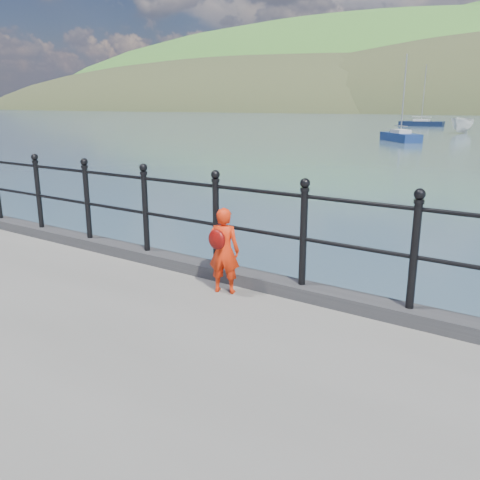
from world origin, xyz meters
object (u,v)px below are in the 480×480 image
Objects in this scene: launch_white at (462,125)px; sailboat_left at (421,124)px; sailboat_port at (400,137)px; railing at (257,219)px; child at (224,250)px.

launch_white is 18.70m from sailboat_left.
railing is at bearing -28.06° from sailboat_port.
sailboat_left is at bearing -94.87° from child.
sailboat_left is at bearing 124.93° from launch_white.
child is at bearing -74.52° from launch_white.
sailboat_port is at bearing -89.62° from launch_white.
sailboat_left reaches higher than railing.
child is at bearing -118.76° from railing.
sailboat_left is at bearing 104.11° from railing.
railing is 4.00× the size of launch_white.
railing is at bearing -78.36° from sailboat_left.
launch_white is at bearing -99.69° from child.
sailboat_left is (-18.00, 71.63, -1.49)m from railing.
child is 41.15m from sailboat_port.
sailboat_port is at bearing 105.27° from railing.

